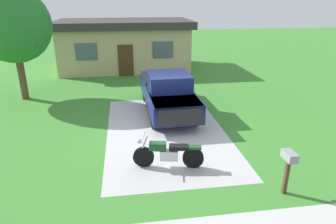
{
  "coord_description": "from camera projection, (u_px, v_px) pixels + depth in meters",
  "views": [
    {
      "loc": [
        -1.49,
        -10.76,
        4.99
      ],
      "look_at": [
        0.06,
        -0.24,
        0.9
      ],
      "focal_mm": 31.84,
      "sensor_mm": 36.0,
      "label": 1
    }
  ],
  "objects": [
    {
      "name": "motorcycle",
      "position": [
        168.0,
        153.0,
        9.24
      ],
      "size": [
        2.19,
        0.78,
        1.09
      ],
      "color": "black",
      "rests_on": "ground"
    },
    {
      "name": "ground_plane",
      "position": [
        166.0,
        131.0,
        11.93
      ],
      "size": [
        80.0,
        80.0,
        0.0
      ],
      "primitive_type": "plane",
      "color": "#3D8330"
    },
    {
      "name": "pickup_truck",
      "position": [
        167.0,
        91.0,
        13.73
      ],
      "size": [
        2.15,
        5.68,
        1.9
      ],
      "color": "black",
      "rests_on": "ground"
    },
    {
      "name": "shade_tree",
      "position": [
        13.0,
        25.0,
        14.42
      ],
      "size": [
        3.65,
        3.65,
        5.58
      ],
      "color": "brown",
      "rests_on": "ground"
    },
    {
      "name": "neighbor_house",
      "position": [
        125.0,
        44.0,
        22.03
      ],
      "size": [
        9.6,
        5.6,
        3.5
      ],
      "color": "tan",
      "rests_on": "ground"
    },
    {
      "name": "mailbox",
      "position": [
        289.0,
        162.0,
        7.8
      ],
      "size": [
        0.26,
        0.48,
        1.26
      ],
      "color": "#4C3823",
      "rests_on": "ground"
    },
    {
      "name": "driveway_pad",
      "position": [
        166.0,
        131.0,
        11.93
      ],
      "size": [
        4.62,
        7.96,
        0.01
      ],
      "primitive_type": "cube",
      "color": "#B7B7B7",
      "rests_on": "ground"
    }
  ]
}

